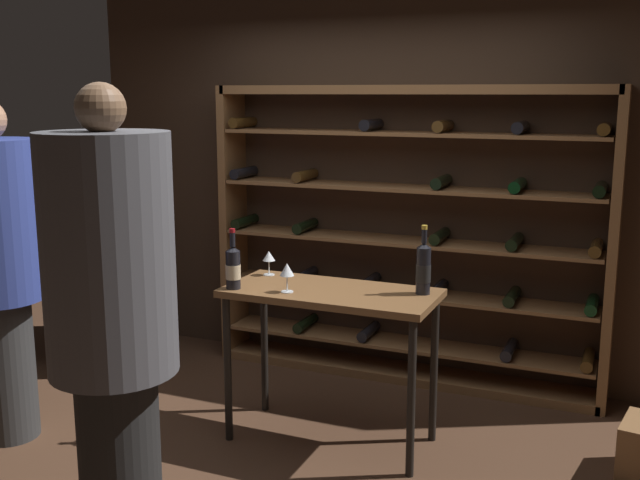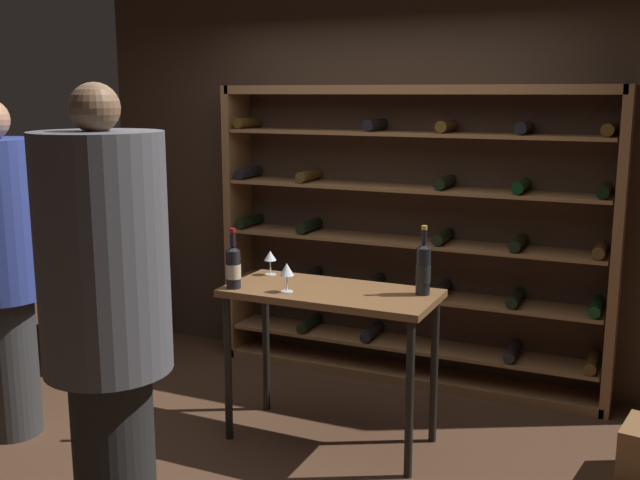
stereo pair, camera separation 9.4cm
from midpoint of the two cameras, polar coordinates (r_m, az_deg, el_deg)
The scene contains 11 objects.
ground_plane at distance 4.33m, azimuth -1.78°, elevation -16.18°, with size 9.25×9.25×0.00m, color #472D1E.
back_wall at distance 5.38m, azimuth 5.84°, elevation 5.20°, with size 4.65×0.10×2.87m, color #3D2B1E.
wine_rack at distance 5.17m, azimuth 7.37°, elevation 0.19°, with size 2.74×0.32×2.03m.
tasting_table at distance 4.24m, azimuth 1.46°, elevation -5.23°, with size 1.19×0.56×0.90m.
person_guest_khaki at distance 4.62m, azimuth -22.56°, elevation -1.18°, with size 0.51×0.51×1.95m.
person_guest_plum_blouse at distance 3.12m, azimuth -15.04°, elevation -5.34°, with size 0.51×0.51×2.02m.
display_cabinet at distance 5.68m, azimuth -15.76°, elevation -1.89°, with size 0.44×0.36×1.49m, color #4C2D1E.
wine_bottle_black_capsule at distance 4.13m, azimuth 8.47°, elevation -2.18°, with size 0.08×0.08×0.38m.
wine_bottle_green_slim at distance 4.24m, azimuth -5.95°, elevation -2.03°, with size 0.08×0.08×0.34m.
wine_glass_stemmed_right at distance 4.14m, azimuth -1.88°, elevation -2.34°, with size 0.08×0.08×0.16m.
wine_glass_stemmed_center at distance 4.53m, azimuth -3.20°, elevation -1.30°, with size 0.07×0.07×0.15m.
Camera 2 is at (1.75, -3.42, 1.98)m, focal length 42.27 mm.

